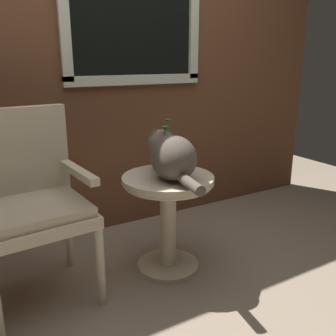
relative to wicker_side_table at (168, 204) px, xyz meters
name	(u,v)px	position (x,y,z in m)	size (l,w,h in m)	color
ground_plane	(164,280)	(-0.09, -0.10, -0.43)	(6.00, 6.00, 0.00)	gray
back_wall	(102,50)	(-0.08, 0.76, 0.88)	(4.00, 0.07, 2.60)	brown
wicker_side_table	(168,204)	(0.00, 0.00, 0.00)	(0.54, 0.54, 0.60)	beige
wicker_chair	(27,196)	(-0.76, 0.15, 0.14)	(0.59, 0.54, 1.01)	beige
cat	(172,156)	(0.00, -0.04, 0.31)	(0.30, 0.64, 0.27)	brown
pewter_vase_with_ivy	(163,157)	(0.02, 0.10, 0.26)	(0.13, 0.12, 0.31)	#99999E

